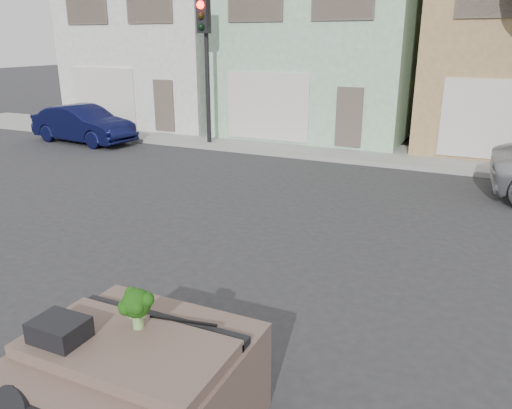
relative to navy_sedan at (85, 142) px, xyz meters
The scene contains 10 objects.
ground_plane 13.84m from the navy_sedan, 36.22° to the right, with size 120.00×120.00×0.00m, color #303033.
sidewalk 11.41m from the navy_sedan, 11.74° to the left, with size 40.00×3.00×0.15m, color gray.
townhouse_white 7.36m from the navy_sedan, 88.48° to the left, with size 7.20×8.20×7.55m, color silver.
townhouse_mint 10.63m from the navy_sedan, 39.50° to the left, with size 7.20×8.20×7.55m, color #9DC9A5.
navy_sedan is the anchor object (origin of this frame).
traffic_signal 5.48m from the navy_sedan, 15.80° to the left, with size 0.40×0.40×5.10m, color black.
car_dashboard 15.81m from the navy_sedan, 45.03° to the right, with size 2.00×1.80×1.12m, color brown.
instrument_hump 15.70m from the navy_sedan, 47.44° to the right, with size 0.48×0.38×0.20m, color black.
wiper_arm 15.78m from the navy_sedan, 43.33° to the right, with size 0.70×0.03×0.02m, color black.
broccoli 15.74m from the navy_sedan, 44.87° to the right, with size 0.34×0.34×0.41m, color #14390B.
Camera 1 is at (2.72, -6.19, 3.74)m, focal length 35.00 mm.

